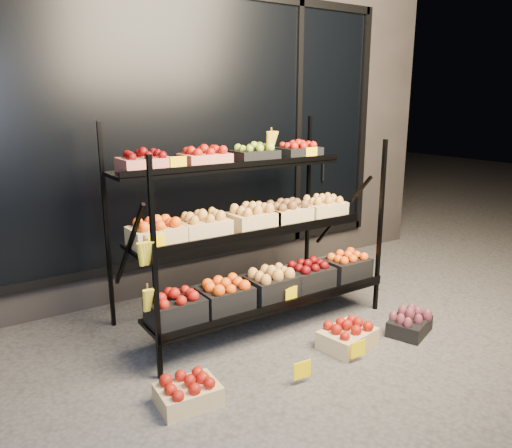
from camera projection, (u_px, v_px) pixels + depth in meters
ground at (297, 348)px, 3.76m from camera, size 24.00×24.00×0.00m
building at (153, 106)px, 5.42m from camera, size 6.00×2.08×3.50m
display_rack at (251, 230)px, 4.04m from camera, size 2.18×1.02×1.67m
tag_floor_a at (302, 375)px, 3.27m from camera, size 0.13×0.01×0.12m
tag_floor_b at (358, 354)px, 3.54m from camera, size 0.13×0.01×0.12m
floor_crate_left at (188, 391)px, 3.04m from camera, size 0.39×0.30×0.19m
floor_crate_midright at (348, 335)px, 3.75m from camera, size 0.45×0.36×0.20m
floor_crate_right at (410, 323)px, 3.97m from camera, size 0.42×0.37×0.19m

